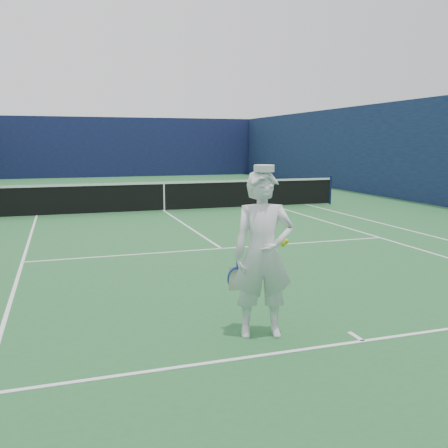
# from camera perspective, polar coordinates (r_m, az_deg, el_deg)

# --- Properties ---
(ground) EXTENTS (80.00, 80.00, 0.00)m
(ground) POSITION_cam_1_polar(r_m,az_deg,el_deg) (17.18, -6.83, 1.46)
(ground) COLOR #256130
(ground) RESTS_ON ground
(court_markings) EXTENTS (11.03, 23.83, 0.01)m
(court_markings) POSITION_cam_1_polar(r_m,az_deg,el_deg) (17.18, -6.83, 1.47)
(court_markings) COLOR white
(court_markings) RESTS_ON ground
(windscreen_fence) EXTENTS (20.12, 36.12, 4.00)m
(windscreen_fence) POSITION_cam_1_polar(r_m,az_deg,el_deg) (17.03, -6.96, 8.14)
(windscreen_fence) COLOR #0F1539
(windscreen_fence) RESTS_ON ground
(tennis_net) EXTENTS (12.88, 0.09, 1.07)m
(tennis_net) POSITION_cam_1_polar(r_m,az_deg,el_deg) (17.12, -6.87, 3.30)
(tennis_net) COLOR #141E4C
(tennis_net) RESTS_ON ground
(tennis_player) EXTENTS (0.82, 0.65, 2.07)m
(tennis_player) POSITION_cam_1_polar(r_m,az_deg,el_deg) (5.99, 4.46, -3.44)
(tennis_player) COLOR white
(tennis_player) RESTS_ON ground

